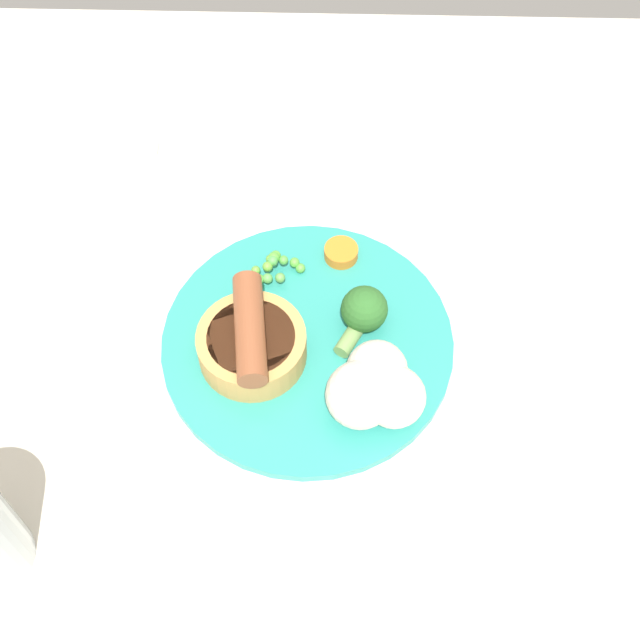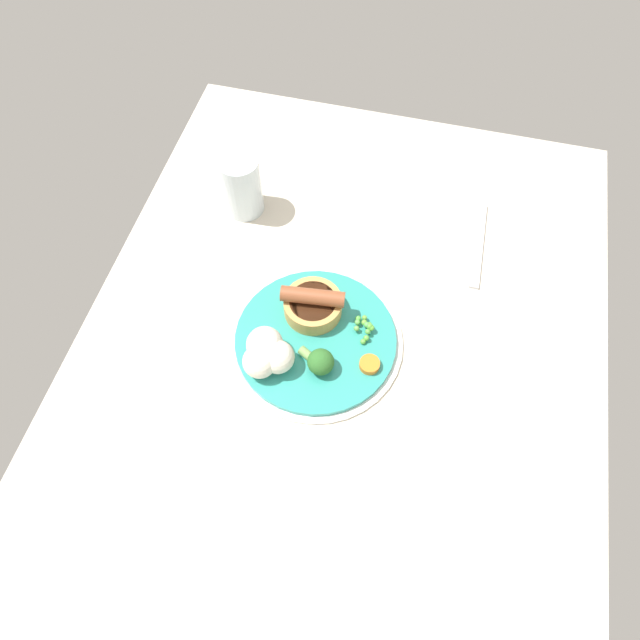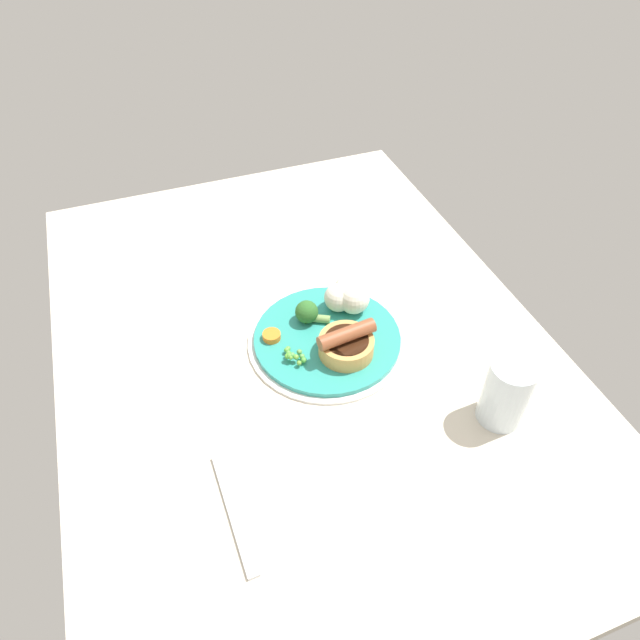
{
  "view_description": "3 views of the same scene",
  "coord_description": "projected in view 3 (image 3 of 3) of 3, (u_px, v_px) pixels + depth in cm",
  "views": [
    {
      "loc": [
        0.13,
        -42.62,
        68.41
      ],
      "look_at": [
        -0.88,
        -2.43,
        5.57
      ],
      "focal_mm": 50.0,
      "sensor_mm": 36.0,
      "label": 1
    },
    {
      "loc": [
        37.23,
        6.69,
        80.87
      ],
      "look_at": [
        -3.74,
        -3.47,
        7.01
      ],
      "focal_mm": 32.0,
      "sensor_mm": 36.0,
      "label": 2
    },
    {
      "loc": [
        -63.43,
        20.2,
        73.4
      ],
      "look_at": [
        -0.89,
        -2.87,
        7.39
      ],
      "focal_mm": 32.0,
      "sensor_mm": 36.0,
      "label": 3
    }
  ],
  "objects": [
    {
      "name": "cauliflower_floret",
      "position": [
        347.0,
        296.0,
        0.99
      ],
      "size": [
        7.91,
        7.54,
        5.48
      ],
      "color": "silver",
      "rests_on": "dinner_plate"
    },
    {
      "name": "carrot_slice_0",
      "position": [
        272.0,
        336.0,
        0.95
      ],
      "size": [
        3.28,
        3.28,
        1.13
      ],
      "primitive_type": "cylinder",
      "rotation": [
        0.0,
        0.0,
        1.66
      ],
      "color": "orange",
      "rests_on": "dinner_plate"
    },
    {
      "name": "dining_table",
      "position": [
        303.0,
        345.0,
        0.98
      ],
      "size": [
        110.0,
        80.0,
        3.0
      ],
      "primitive_type": "cube",
      "color": "beige",
      "rests_on": "ground"
    },
    {
      "name": "dinner_plate",
      "position": [
        327.0,
        339.0,
        0.96
      ],
      "size": [
        26.79,
        26.79,
        1.4
      ],
      "color": "silver",
      "rests_on": "dining_table"
    },
    {
      "name": "fork",
      "position": [
        234.0,
        512.0,
        0.74
      ],
      "size": [
        18.03,
        2.02,
        0.6
      ],
      "primitive_type": "cube",
      "rotation": [
        0.0,
        0.0,
        0.02
      ],
      "color": "silver",
      "rests_on": "dining_table"
    },
    {
      "name": "drinking_glass",
      "position": [
        507.0,
        392.0,
        0.82
      ],
      "size": [
        6.79,
        6.79,
        11.2
      ],
      "primitive_type": "cylinder",
      "color": "silver",
      "rests_on": "dining_table"
    },
    {
      "name": "broccoli_floret_near",
      "position": [
        308.0,
        312.0,
        0.97
      ],
      "size": [
        4.5,
        5.84,
        3.97
      ],
      "rotation": [
        0.0,
        0.0,
        1.07
      ],
      "color": "#2D6628",
      "rests_on": "dinner_plate"
    },
    {
      "name": "sausage_pudding",
      "position": [
        346.0,
        344.0,
        0.91
      ],
      "size": [
        8.99,
        9.83,
        5.41
      ],
      "rotation": [
        0.0,
        0.0,
        1.68
      ],
      "color": "tan",
      "rests_on": "dinner_plate"
    },
    {
      "name": "pea_pile",
      "position": [
        293.0,
        355.0,
        0.91
      ],
      "size": [
        4.72,
        3.21,
        1.87
      ],
      "color": "#65A43D",
      "rests_on": "dinner_plate"
    }
  ]
}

